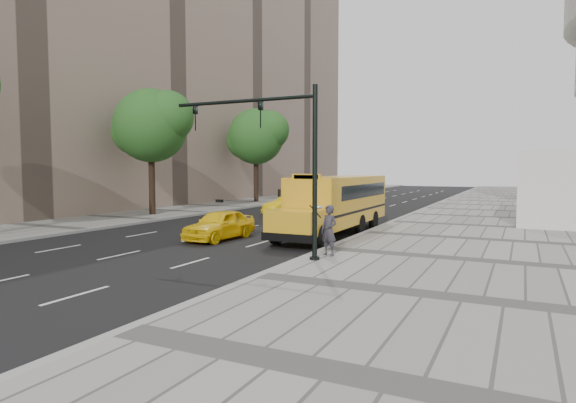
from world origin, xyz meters
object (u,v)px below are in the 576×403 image
at_px(school_bus, 338,200).
at_px(traffic_signal, 280,151).
at_px(tree_b, 152,125).
at_px(tree_c, 257,136).
at_px(pedestrian, 329,230).
at_px(taxi_far, 290,205).
at_px(taxi_near, 220,225).

height_order(school_bus, traffic_signal, traffic_signal).
xyz_separation_m(tree_b, tree_c, (0.01, 14.88, 0.11)).
bearing_deg(pedestrian, school_bus, 126.60).
distance_m(tree_c, school_bus, 23.39).
bearing_deg(school_bus, tree_c, 130.61).
relative_size(tree_b, taxi_far, 2.06).
height_order(taxi_near, taxi_far, same).
bearing_deg(traffic_signal, tree_b, 145.74).
bearing_deg(tree_c, taxi_near, -64.42).
relative_size(tree_c, taxi_near, 2.18).
xyz_separation_m(pedestrian, traffic_signal, (-1.58, -0.96, 2.98)).
relative_size(taxi_far, pedestrian, 2.29).
bearing_deg(pedestrian, taxi_far, 139.67).
height_order(tree_c, pedestrian, tree_c).
height_order(school_bus, taxi_far, school_bus).
distance_m(tree_c, traffic_signal, 29.99).
bearing_deg(taxi_far, tree_c, 151.60).
height_order(tree_b, pedestrian, tree_b).
distance_m(taxi_near, traffic_signal, 6.92).
bearing_deg(traffic_signal, taxi_far, 114.59).
height_order(taxi_near, traffic_signal, traffic_signal).
bearing_deg(tree_b, taxi_far, 31.99).
height_order(tree_b, taxi_near, tree_b).
relative_size(taxi_near, pedestrian, 2.22).
bearing_deg(school_bus, taxi_far, 130.37).
relative_size(school_bus, pedestrian, 6.03).
distance_m(tree_b, taxi_near, 14.05).
height_order(taxi_far, pedestrian, pedestrian).
bearing_deg(tree_b, traffic_signal, -34.26).
bearing_deg(tree_b, school_bus, -9.52).
xyz_separation_m(taxi_near, traffic_signal, (5.01, -3.40, 3.37)).
height_order(tree_c, traffic_signal, tree_c).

